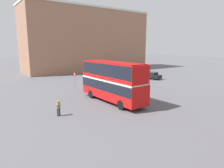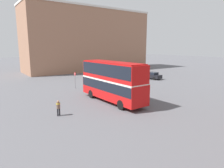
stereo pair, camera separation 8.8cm
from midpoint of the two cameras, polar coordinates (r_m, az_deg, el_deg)
ground_plane at (r=27.01m, az=-0.87°, el=-3.84°), size 240.00×240.00×0.00m
building_row_left at (r=59.66m, az=-6.73°, el=12.38°), size 11.60×36.04×17.34m
double_decker_bus at (r=24.40m, az=0.10°, el=1.41°), size 10.21×2.80×4.95m
pedestrian_foreground at (r=20.40m, az=-14.98°, el=-6.20°), size 0.51×0.51×1.57m
parked_car_kerb_near at (r=43.22m, az=11.15°, el=2.44°), size 4.77×2.30×1.48m
no_entry_sign at (r=32.98m, az=-10.45°, el=1.78°), size 0.59×0.08×2.70m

